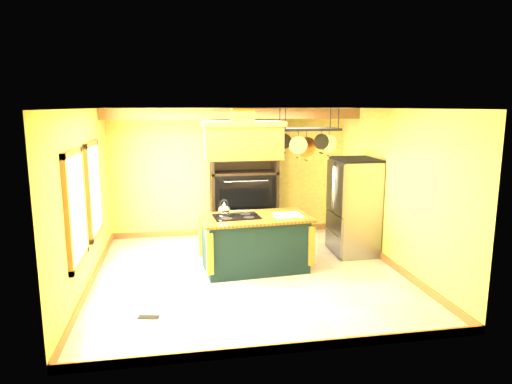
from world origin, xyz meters
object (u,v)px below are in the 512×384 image
object	(u,v)px
range_hood	(242,138)
refrigerator	(353,209)
pot_rack	(308,136)
hutch	(244,193)
kitchen_island	(255,242)

from	to	relation	value
range_hood	refrigerator	xyz separation A→B (m)	(2.16, 0.55, -1.37)
pot_rack	hutch	distance (m)	2.52
range_hood	pot_rack	bearing A→B (deg)	0.58
range_hood	pot_rack	size ratio (longest dim) A/B	1.23
range_hood	pot_rack	world-z (taller)	same
kitchen_island	refrigerator	bearing A→B (deg)	10.98
pot_rack	hutch	xyz separation A→B (m)	(-0.80, 1.99, -1.33)
refrigerator	hutch	distance (m)	2.35
kitchen_island	pot_rack	distance (m)	2.01
kitchen_island	pot_rack	size ratio (longest dim) A/B	1.79
hutch	pot_rack	bearing A→B (deg)	-68.10
refrigerator	pot_rack	bearing A→B (deg)	-152.86
range_hood	hutch	world-z (taller)	range_hood
range_hood	refrigerator	bearing A→B (deg)	14.35
hutch	refrigerator	bearing A→B (deg)	-37.91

